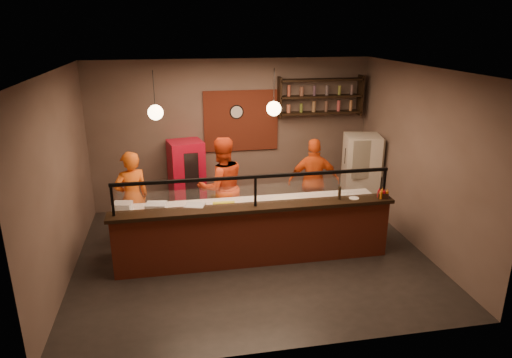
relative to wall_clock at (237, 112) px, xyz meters
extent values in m
plane|color=black|center=(-0.10, -2.46, -2.10)|extent=(6.00, 6.00, 0.00)
plane|color=#342C28|center=(-0.10, -2.46, 1.10)|extent=(6.00, 6.00, 0.00)
plane|color=#6A574E|center=(-0.10, 0.04, -0.50)|extent=(6.00, 0.00, 6.00)
plane|color=#6A574E|center=(-3.10, -2.46, -0.50)|extent=(0.00, 5.00, 5.00)
plane|color=#6A574E|center=(2.90, -2.46, -0.50)|extent=(0.00, 5.00, 5.00)
plane|color=#6A574E|center=(-0.10, -4.96, -0.50)|extent=(6.00, 0.00, 6.00)
cube|color=#953720|center=(0.10, 0.01, -0.20)|extent=(1.60, 0.04, 1.30)
cube|color=#953720|center=(-0.10, -2.76, -1.60)|extent=(4.60, 0.25, 1.00)
cube|color=black|center=(-0.10, -2.76, -1.07)|extent=(4.70, 0.37, 0.06)
cube|color=gray|center=(-0.10, -2.26, -1.68)|extent=(4.60, 0.75, 0.85)
cube|color=white|center=(-0.10, -2.26, -1.23)|extent=(4.60, 0.75, 0.05)
cube|color=white|center=(-0.10, -2.76, -0.79)|extent=(4.40, 0.02, 0.50)
cube|color=black|center=(-0.10, -2.76, -0.54)|extent=(4.50, 0.05, 0.05)
cube|color=black|center=(-2.32, -2.76, -0.79)|extent=(0.04, 0.04, 0.50)
cube|color=black|center=(-0.10, -2.76, -0.79)|extent=(0.04, 0.04, 0.50)
cube|color=black|center=(2.12, -2.76, -0.79)|extent=(0.04, 0.04, 0.50)
cube|color=black|center=(1.80, -0.14, -0.05)|extent=(1.80, 0.28, 0.04)
cube|color=black|center=(1.80, -0.14, 0.30)|extent=(1.80, 0.28, 0.04)
cube|color=black|center=(1.80, -0.14, 0.65)|extent=(1.80, 0.28, 0.04)
cube|color=black|center=(0.90, -0.14, 0.30)|extent=(0.04, 0.28, 0.85)
cube|color=black|center=(2.70, -0.14, 0.30)|extent=(0.04, 0.28, 0.85)
cylinder|color=black|center=(0.00, 0.00, 0.00)|extent=(0.30, 0.04, 0.30)
cylinder|color=black|center=(-1.60, -2.26, 0.80)|extent=(0.01, 0.01, 0.60)
sphere|color=#EBBF81|center=(-1.60, -2.26, 0.45)|extent=(0.24, 0.24, 0.24)
cylinder|color=black|center=(0.30, -2.26, 0.80)|extent=(0.01, 0.01, 0.60)
sphere|color=#EBBF81|center=(0.30, -2.26, 0.45)|extent=(0.24, 0.24, 0.24)
imported|color=orange|center=(-2.15, -1.54, -1.23)|extent=(0.75, 0.64, 1.75)
imported|color=red|center=(-0.51, -1.49, -1.14)|extent=(1.07, 0.92, 1.92)
imported|color=#DC4D14|center=(1.36, -1.28, -1.22)|extent=(1.09, 0.60, 1.76)
cube|color=beige|center=(2.50, -0.91, -1.25)|extent=(0.83, 0.79, 1.70)
cube|color=#B00B25|center=(-1.12, -0.31, -1.31)|extent=(0.79, 0.75, 1.59)
cylinder|color=white|center=(0.55, -2.29, -1.19)|extent=(0.62, 0.62, 0.01)
cube|color=white|center=(-1.70, -2.36, -1.12)|extent=(0.36, 0.31, 0.16)
cube|color=silver|center=(-2.25, -2.20, -1.13)|extent=(0.34, 0.29, 0.15)
cube|color=silver|center=(-1.07, -2.54, -1.12)|extent=(0.38, 0.34, 0.16)
cylinder|color=yellow|center=(-0.56, -2.23, -1.17)|extent=(0.38, 0.08, 0.06)
cube|color=black|center=(2.10, -2.79, -0.99)|extent=(0.19, 0.16, 0.09)
cylinder|color=black|center=(1.35, -2.72, -0.93)|extent=(0.05, 0.05, 0.22)
cylinder|color=silver|center=(1.61, -2.74, -1.03)|extent=(0.22, 0.22, 0.01)
camera|label=1|loc=(-1.34, -9.53, 1.76)|focal=32.00mm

